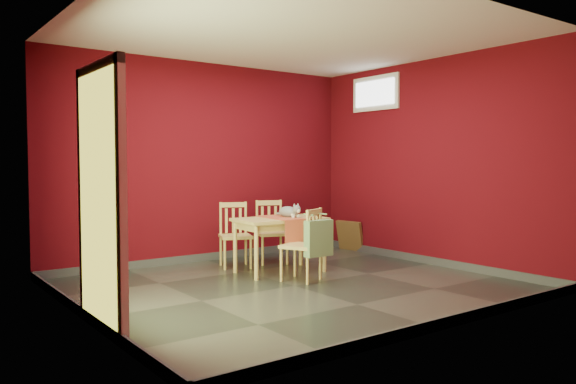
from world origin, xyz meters
TOP-DOWN VIEW (x-y plane):
  - ground at (0.00, 0.00)m, footprint 4.50×4.50m
  - room_shell at (0.00, 0.00)m, footprint 4.50×4.50m
  - doorway at (-2.23, -0.40)m, footprint 0.06×1.01m
  - window at (2.23, 1.00)m, footprint 0.05×0.90m
  - outlet_plate at (1.60, 1.99)m, footprint 0.08×0.02m
  - dining_table at (0.32, 0.71)m, footprint 1.11×0.69m
  - table_runner at (0.32, 0.60)m, footprint 0.36×0.68m
  - chair_far_left at (0.08, 1.37)m, footprint 0.50×0.50m
  - chair_far_right at (0.62, 1.33)m, footprint 0.50×0.50m
  - chair_near at (0.25, 0.15)m, footprint 0.51×0.51m
  - tote_bag at (0.31, -0.05)m, footprint 0.34×0.20m
  - cat at (0.45, 0.71)m, footprint 0.28×0.41m
  - picture_frame at (2.19, 1.48)m, footprint 0.21×0.47m

SIDE VIEW (x-z plane):
  - ground at x=0.00m, z-range 0.00..0.00m
  - room_shell at x=0.00m, z-range -2.20..2.30m
  - picture_frame at x=2.19m, z-range 0.00..0.45m
  - outlet_plate at x=1.60m, z-range 0.24..0.36m
  - chair_near at x=0.25m, z-range 0.01..0.84m
  - chair_far_left at x=0.08m, z-range 0.01..0.84m
  - chair_far_right at x=0.62m, z-range 0.01..0.84m
  - tote_bag at x=0.31m, z-range 0.27..0.74m
  - dining_table at x=0.32m, z-range 0.25..0.92m
  - table_runner at x=0.32m, z-range 0.45..0.79m
  - cat at x=0.45m, z-range 0.67..0.86m
  - doorway at x=-2.23m, z-range 0.06..2.19m
  - window at x=2.23m, z-range 2.10..2.60m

